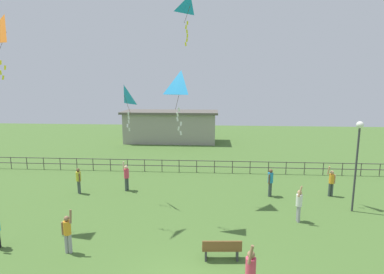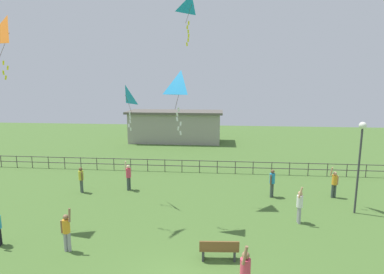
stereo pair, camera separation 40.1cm
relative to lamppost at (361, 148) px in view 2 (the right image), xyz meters
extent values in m
cylinder|color=#38383D|center=(0.00, 0.00, -1.22)|extent=(0.10, 0.10, 4.46)
sphere|color=white|center=(0.00, 0.00, 1.16)|extent=(0.36, 0.36, 0.36)
cube|color=brown|center=(-6.99, -5.04, -3.00)|extent=(1.53, 0.51, 0.06)
cube|color=brown|center=(-6.98, -5.22, -2.78)|extent=(1.50, 0.17, 0.36)
cube|color=#333338|center=(-7.59, -5.08, -3.22)|extent=(0.08, 0.36, 0.45)
cube|color=#333338|center=(-6.40, -5.00, -3.22)|extent=(0.08, 0.36, 0.45)
cylinder|color=#3F4C47|center=(-0.42, 2.16, -3.05)|extent=(0.14, 0.14, 0.80)
cylinder|color=#3F4C47|center=(-0.26, 2.19, -3.05)|extent=(0.14, 0.14, 0.80)
cylinder|color=orange|center=(-0.34, 2.17, -2.36)|extent=(0.29, 0.29, 0.57)
sphere|color=tan|center=(-0.34, 2.17, -1.97)|extent=(0.22, 0.22, 0.22)
cylinder|color=tan|center=(-0.54, 2.19, -1.86)|extent=(0.12, 0.23, 0.54)
cylinder|color=tan|center=(-0.15, 2.20, -2.40)|extent=(0.09, 0.09, 0.54)
cylinder|color=#3F4C47|center=(-12.79, 2.20, -3.04)|extent=(0.14, 0.14, 0.83)
cylinder|color=#3F4C47|center=(-12.73, 2.35, -3.04)|extent=(0.14, 0.14, 0.83)
cylinder|color=#D83F59|center=(-12.76, 2.27, -2.33)|extent=(0.30, 0.30, 0.58)
sphere|color=beige|center=(-12.76, 2.27, -1.93)|extent=(0.22, 0.22, 0.22)
cylinder|color=beige|center=(-12.89, 2.10, -1.81)|extent=(0.17, 0.14, 0.56)
cylinder|color=beige|center=(-12.69, 2.46, -2.37)|extent=(0.09, 0.09, 0.55)
cylinder|color=#99999E|center=(-13.00, -5.01, -3.05)|extent=(0.14, 0.14, 0.79)
cylinder|color=#99999E|center=(-13.16, -5.01, -3.05)|extent=(0.14, 0.14, 0.79)
cylinder|color=orange|center=(-13.08, -5.01, -2.38)|extent=(0.29, 0.29, 0.56)
sphere|color=#8C6647|center=(-13.08, -5.01, -1.99)|extent=(0.21, 0.21, 0.21)
cylinder|color=#8C6647|center=(-12.88, -5.06, -1.88)|extent=(0.09, 0.16, 0.54)
cylinder|color=#8C6647|center=(-13.27, -5.01, -2.41)|extent=(0.09, 0.09, 0.53)
cylinder|color=#3F4C47|center=(-4.01, 1.84, -3.02)|extent=(0.14, 0.14, 0.85)
cylinder|color=#3F4C47|center=(-3.92, 1.98, -3.02)|extent=(0.14, 0.14, 0.85)
cylinder|color=#268CBF|center=(-3.96, 1.91, -2.30)|extent=(0.31, 0.31, 0.60)
sphere|color=brown|center=(-3.96, 1.91, -1.88)|extent=(0.23, 0.23, 0.23)
cylinder|color=brown|center=(-4.07, 1.73, -2.34)|extent=(0.09, 0.09, 0.57)
cylinder|color=brown|center=(-3.85, 2.08, -2.34)|extent=(0.09, 0.09, 0.57)
cylinder|color=#99999E|center=(-3.18, -1.56, -3.04)|extent=(0.14, 0.14, 0.81)
cylinder|color=#99999E|center=(-3.19, -1.40, -3.04)|extent=(0.14, 0.14, 0.81)
cylinder|color=white|center=(-3.18, -1.48, -2.35)|extent=(0.30, 0.30, 0.58)
sphere|color=tan|center=(-3.18, -1.48, -1.95)|extent=(0.22, 0.22, 0.22)
cylinder|color=tan|center=(-3.23, -1.68, -1.83)|extent=(0.23, 0.10, 0.55)
cylinder|color=tan|center=(-3.19, -1.28, -2.38)|extent=(0.09, 0.09, 0.55)
cylinder|color=black|center=(-16.14, -4.80, -3.07)|extent=(0.13, 0.13, 0.76)
cylinder|color=#8C6647|center=(-16.16, -4.69, -2.45)|extent=(0.08, 0.08, 0.51)
cylinder|color=#D83F59|center=(-6.18, -7.36, -2.27)|extent=(0.32, 0.32, 0.62)
sphere|color=#8C6647|center=(-6.18, -7.36, -1.84)|extent=(0.23, 0.23, 0.23)
cylinder|color=#8C6647|center=(-6.22, -7.58, -1.72)|extent=(0.19, 0.11, 0.59)
cylinder|color=#8C6647|center=(-6.19, -7.15, -2.30)|extent=(0.10, 0.10, 0.59)
cylinder|color=#3F4C47|center=(-15.58, 1.60, -3.04)|extent=(0.14, 0.14, 0.81)
cylinder|color=#3F4C47|center=(-15.47, 1.49, -3.04)|extent=(0.14, 0.14, 0.81)
cylinder|color=gold|center=(-15.53, 1.55, -2.35)|extent=(0.30, 0.30, 0.57)
sphere|color=brown|center=(-15.53, 1.55, -1.96)|extent=(0.22, 0.22, 0.22)
cylinder|color=brown|center=(-15.66, 1.69, -2.39)|extent=(0.09, 0.09, 0.54)
cylinder|color=brown|center=(-15.39, 1.40, -2.39)|extent=(0.09, 0.09, 0.54)
pyramid|color=#198CD1|center=(-12.19, 0.44, 2.61)|extent=(1.04, 1.16, 1.05)
cylinder|color=#4C381E|center=(-12.05, 0.55, 2.08)|extent=(0.29, 0.24, 1.05)
cube|color=white|center=(-12.02, 0.56, 1.59)|extent=(0.08, 0.02, 0.20)
cube|color=white|center=(-12.01, 0.57, 1.37)|extent=(0.11, 0.02, 0.21)
cube|color=white|center=(-12.02, 0.56, 1.15)|extent=(0.11, 0.02, 0.21)
cube|color=white|center=(-12.09, 0.53, 0.93)|extent=(0.08, 0.05, 0.20)
cube|color=white|center=(-12.00, 0.57, 0.71)|extent=(0.08, 0.05, 0.20)
pyramid|color=#198CD1|center=(-8.65, 1.10, 7.30)|extent=(1.10, 1.11, 0.89)
cylinder|color=#4C381E|center=(-8.83, 1.27, 6.86)|extent=(0.39, 0.38, 0.89)
cube|color=yellow|center=(-8.83, 1.27, 6.40)|extent=(0.08, 0.04, 0.20)
cube|color=yellow|center=(-8.90, 1.24, 6.18)|extent=(0.11, 0.02, 0.21)
cube|color=yellow|center=(-8.85, 1.26, 5.96)|extent=(0.09, 0.04, 0.20)
cube|color=yellow|center=(-8.83, 1.27, 5.74)|extent=(0.09, 0.02, 0.20)
cube|color=yellow|center=(-8.86, 1.26, 5.52)|extent=(0.10, 0.04, 0.20)
cube|color=yellow|center=(-8.92, 1.23, 5.30)|extent=(0.11, 0.04, 0.21)
pyramid|color=orange|center=(-16.77, -2.05, 5.52)|extent=(1.19, 0.98, 1.35)
cylinder|color=#4C381E|center=(-16.84, -2.43, 4.85)|extent=(0.16, 0.78, 1.35)
cube|color=yellow|center=(-16.90, -2.46, 4.15)|extent=(0.09, 0.05, 0.20)
cube|color=yellow|center=(-16.77, -2.39, 3.93)|extent=(0.09, 0.05, 0.20)
cube|color=yellow|center=(-16.94, -2.48, 3.71)|extent=(0.08, 0.03, 0.20)
cube|color=yellow|center=(-16.87, -2.45, 3.49)|extent=(0.12, 0.03, 0.21)
pyramid|color=#198CD1|center=(-8.88, -1.52, 3.18)|extent=(1.05, 0.94, 1.11)
cylinder|color=#4C381E|center=(-8.98, -1.87, 2.63)|extent=(0.22, 0.70, 1.11)
cube|color=white|center=(-8.96, -1.86, 2.04)|extent=(0.10, 0.03, 0.20)
cube|color=white|center=(-9.03, -1.89, 1.82)|extent=(0.12, 0.05, 0.21)
cube|color=white|center=(-9.03, -1.89, 1.60)|extent=(0.11, 0.02, 0.21)
cube|color=white|center=(-8.88, -1.82, 1.38)|extent=(0.09, 0.03, 0.20)
cube|color=white|center=(-8.98, -1.87, 1.16)|extent=(0.12, 0.03, 0.21)
cube|color=white|center=(-8.89, -1.82, 0.94)|extent=(0.11, 0.03, 0.21)
cylinder|color=#4C4742|center=(-24.59, 6.55, -2.97)|extent=(0.06, 0.06, 0.95)
cylinder|color=#4C4742|center=(-23.24, 6.55, -2.97)|extent=(0.06, 0.06, 0.95)
cylinder|color=#4C4742|center=(-21.94, 6.55, -2.97)|extent=(0.06, 0.06, 0.95)
cylinder|color=#4C4742|center=(-20.58, 6.55, -2.97)|extent=(0.06, 0.06, 0.95)
cylinder|color=#4C4742|center=(-19.24, 6.55, -2.97)|extent=(0.06, 0.06, 0.95)
cylinder|color=#4C4742|center=(-17.91, 6.55, -2.97)|extent=(0.06, 0.06, 0.95)
cylinder|color=#4C4742|center=(-16.62, 6.55, -2.97)|extent=(0.06, 0.06, 0.95)
cylinder|color=#4C4742|center=(-15.25, 6.55, -2.97)|extent=(0.06, 0.06, 0.95)
cylinder|color=#4C4742|center=(-13.92, 6.55, -2.97)|extent=(0.06, 0.06, 0.95)
cylinder|color=#4C4742|center=(-12.59, 6.55, -2.97)|extent=(0.06, 0.06, 0.95)
cylinder|color=#4C4742|center=(-11.25, 6.55, -2.97)|extent=(0.06, 0.06, 0.95)
cylinder|color=#4C4742|center=(-9.94, 6.55, -2.97)|extent=(0.06, 0.06, 0.95)
cylinder|color=#4C4742|center=(-8.60, 6.55, -2.97)|extent=(0.06, 0.06, 0.95)
cylinder|color=#4C4742|center=(-7.27, 6.55, -2.97)|extent=(0.06, 0.06, 0.95)
cylinder|color=#4C4742|center=(-5.92, 6.55, -2.97)|extent=(0.06, 0.06, 0.95)
cylinder|color=#4C4742|center=(-4.62, 6.55, -2.97)|extent=(0.06, 0.06, 0.95)
cylinder|color=#4C4742|center=(-3.27, 6.55, -2.97)|extent=(0.06, 0.06, 0.95)
cylinder|color=#4C4742|center=(-1.99, 6.55, -2.97)|extent=(0.06, 0.06, 0.95)
cylinder|color=#4C4742|center=(-0.66, 6.55, -2.97)|extent=(0.06, 0.06, 0.95)
cylinder|color=#4C4742|center=(0.69, 6.55, -2.97)|extent=(0.06, 0.06, 0.95)
cylinder|color=#4C4742|center=(2.05, 6.55, -2.97)|extent=(0.06, 0.06, 0.95)
cylinder|color=#4C4742|center=(3.36, 6.55, -2.97)|extent=(0.06, 0.06, 0.95)
cube|color=#4C4742|center=(-7.91, 6.55, -2.54)|extent=(36.00, 0.05, 0.05)
cube|color=#4C4742|center=(-7.91, 6.55, -2.97)|extent=(36.00, 0.05, 0.05)
cube|color=gray|center=(-12.25, 18.55, -1.80)|extent=(10.06, 3.68, 3.29)
cube|color=#59544C|center=(-12.25, 18.55, -0.04)|extent=(10.66, 4.28, 0.24)
camera|label=1|loc=(-7.35, -16.07, 3.29)|focal=29.08mm
camera|label=2|loc=(-6.95, -16.03, 3.29)|focal=29.08mm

